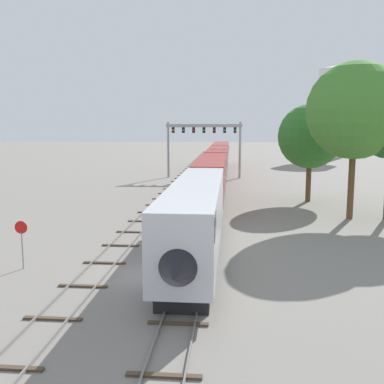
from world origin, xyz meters
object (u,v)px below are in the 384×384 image
Objects in this scene: water_tower at (341,83)px; stop_sign at (22,238)px; signal_gantry at (204,137)px; trackside_tree_mid at (355,111)px; passenger_train at (215,169)px; trackside_tree_left at (310,137)px.

stop_sign is at bearing -112.92° from water_tower.
trackside_tree_mid is (15.15, -30.60, 3.07)m from signal_gantry.
signal_gantry is 0.52× the size of water_tower.
passenger_train is 3.60× the size of water_tower.
water_tower is 70.52m from trackside_tree_left.
signal_gantry is (-2.25, 12.08, 3.96)m from passenger_train.
water_tower is (31.39, 45.57, 12.10)m from signal_gantry.
water_tower is at bearing 55.45° from signal_gantry.
passenger_train is 7.85× the size of trackside_tree_left.
water_tower is 1.67× the size of trackside_tree_mid.
water_tower is at bearing 77.97° from trackside_tree_mid.
passenger_train reaches higher than stop_sign.
trackside_tree_left is at bearing -41.41° from passenger_train.
trackside_tree_left is (20.69, 25.47, 5.29)m from stop_sign.
stop_sign is (-10.00, -34.90, -0.73)m from passenger_train.
passenger_train is at bearing -116.81° from water_tower.
signal_gantry is at bearing -124.55° from water_tower.
trackside_tree_left reaches higher than signal_gantry.
trackside_tree_left reaches higher than stop_sign.
trackside_tree_left is at bearing -58.97° from signal_gantry.
trackside_tree_mid is at bearing 35.56° from stop_sign.
trackside_tree_mid is at bearing -63.65° from signal_gantry.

